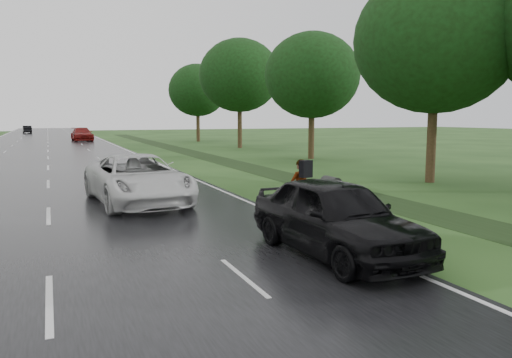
{
  "coord_description": "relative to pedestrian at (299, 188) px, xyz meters",
  "views": [
    {
      "loc": [
        0.12,
        -8.78,
        3.16
      ],
      "look_at": [
        5.77,
        4.81,
        1.3
      ],
      "focal_mm": 35.0,
      "sensor_mm": 36.0,
      "label": 1
    }
  ],
  "objects": [
    {
      "name": "ground",
      "position": [
        -7.18,
        -4.72,
        -0.95
      ],
      "size": [
        220.0,
        220.0,
        0.0
      ],
      "primitive_type": "plane",
      "color": "#203F16",
      "rests_on": "ground"
    },
    {
      "name": "road",
      "position": [
        -7.18,
        40.28,
        -0.93
      ],
      "size": [
        14.0,
        180.0,
        0.04
      ],
      "primitive_type": "cube",
      "color": "black",
      "rests_on": "ground"
    },
    {
      "name": "edge_stripe_east",
      "position": [
        -0.43,
        40.28,
        -0.91
      ],
      "size": [
        0.12,
        180.0,
        0.01
      ],
      "primitive_type": "cube",
      "color": "silver",
      "rests_on": "road"
    },
    {
      "name": "center_line",
      "position": [
        -7.18,
        40.28,
        -0.91
      ],
      "size": [
        0.12,
        180.0,
        0.01
      ],
      "primitive_type": "cube",
      "color": "silver",
      "rests_on": "road"
    },
    {
      "name": "drainage_ditch",
      "position": [
        4.32,
        13.99,
        -0.92
      ],
      "size": [
        2.2,
        120.0,
        0.56
      ],
      "color": "black",
      "rests_on": "ground"
    },
    {
      "name": "tree_east_b",
      "position": [
        9.82,
        5.28,
        5.73
      ],
      "size": [
        7.6,
        7.6,
        10.11
      ],
      "color": "#3C2918",
      "rests_on": "ground"
    },
    {
      "name": "tree_east_c",
      "position": [
        11.02,
        19.28,
        5.18
      ],
      "size": [
        7.0,
        7.0,
        9.29
      ],
      "color": "#3C2918",
      "rests_on": "ground"
    },
    {
      "name": "tree_east_d",
      "position": [
        10.62,
        33.28,
        6.2
      ],
      "size": [
        8.0,
        8.0,
        10.76
      ],
      "color": "#3C2918",
      "rests_on": "ground"
    },
    {
      "name": "tree_east_f",
      "position": [
        10.32,
        47.28,
        5.42
      ],
      "size": [
        7.2,
        7.2,
        9.62
      ],
      "color": "#3C2918",
      "rests_on": "ground"
    },
    {
      "name": "pedestrian",
      "position": [
        0.0,
        0.0,
        0.0
      ],
      "size": [
        0.93,
        0.71,
        1.85
      ],
      "rotation": [
        0.0,
        0.0,
        3.37
      ],
      "color": "#A5998C",
      "rests_on": "ground"
    },
    {
      "name": "white_pickup",
      "position": [
        -4.18,
        4.53,
        -0.04
      ],
      "size": [
        3.42,
        6.52,
        1.75
      ],
      "primitive_type": "imported",
      "rotation": [
        0.0,
        0.0,
        0.08
      ],
      "color": "silver",
      "rests_on": "road"
    },
    {
      "name": "dark_sedan",
      "position": [
        -1.18,
        -4.03,
        -0.04
      ],
      "size": [
        2.31,
        5.23,
        1.75
      ],
      "primitive_type": "imported",
      "rotation": [
        0.0,
        0.0,
        0.05
      ],
      "color": "black",
      "rests_on": "road"
    },
    {
      "name": "far_car_red",
      "position": [
        -3.11,
        53.88,
        -0.07
      ],
      "size": [
        2.67,
        5.92,
        1.68
      ],
      "primitive_type": "imported",
      "rotation": [
        0.0,
        0.0,
        0.06
      ],
      "color": "maroon",
      "rests_on": "road"
    },
    {
      "name": "far_car_dark",
      "position": [
        -10.72,
        89.03,
        -0.22
      ],
      "size": [
        1.85,
        4.31,
        1.38
      ],
      "primitive_type": "imported",
      "rotation": [
        0.0,
        0.0,
        3.23
      ],
      "color": "black",
      "rests_on": "road"
    }
  ]
}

